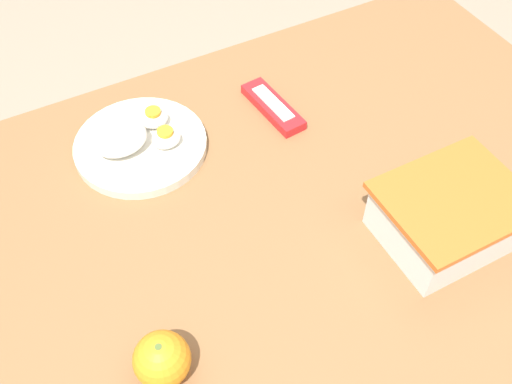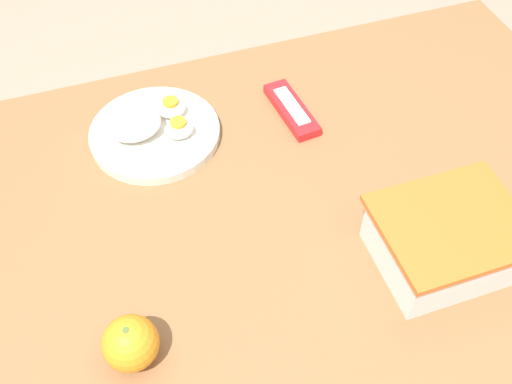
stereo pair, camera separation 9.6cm
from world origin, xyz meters
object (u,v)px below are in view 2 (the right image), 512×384
object	(u,v)px
food_container	(445,243)
orange_fruit	(131,343)
rice_plate	(151,130)
candy_bar	(292,109)

from	to	relation	value
food_container	orange_fruit	bearing A→B (deg)	0.68
food_container	rice_plate	world-z (taller)	food_container
rice_plate	orange_fruit	bearing A→B (deg)	74.02
food_container	candy_bar	xyz separation A→B (m)	(0.10, -0.37, -0.03)
orange_fruit	rice_plate	bearing A→B (deg)	-105.98
food_container	rice_plate	xyz separation A→B (m)	(0.36, -0.40, -0.02)
orange_fruit	rice_plate	xyz separation A→B (m)	(-0.11, -0.40, -0.02)
orange_fruit	candy_bar	size ratio (longest dim) A/B	0.49
food_container	candy_bar	bearing A→B (deg)	-75.35
candy_bar	orange_fruit	bearing A→B (deg)	45.38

